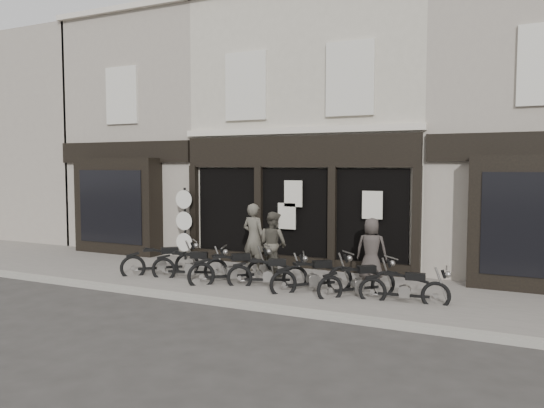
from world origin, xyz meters
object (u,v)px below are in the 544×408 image
at_px(motorcycle_1, 191,268).
at_px(man_left, 254,238).
at_px(motorcycle_3, 268,275).
at_px(motorcycle_5, 358,284).
at_px(motorcycle_6, 405,291).
at_px(man_right, 371,249).
at_px(man_centre, 273,244).
at_px(motorcycle_4, 313,279).
at_px(advert_sign_post, 185,227).
at_px(motorcycle_2, 232,271).
at_px(motorcycle_0, 161,264).

relative_size(motorcycle_1, man_left, 1.05).
distance_m(motorcycle_3, man_left, 1.91).
height_order(motorcycle_5, motorcycle_6, motorcycle_5).
distance_m(motorcycle_5, man_right, 1.79).
height_order(motorcycle_3, man_centre, man_centre).
xyz_separation_m(motorcycle_4, advert_sign_post, (-5.11, 2.13, 0.76)).
relative_size(motorcycle_1, advert_sign_post, 0.84).
bearing_deg(motorcycle_4, man_left, 105.13).
bearing_deg(motorcycle_6, man_centre, 153.93).
height_order(motorcycle_4, man_centre, man_centre).
distance_m(motorcycle_1, motorcycle_2, 1.24).
distance_m(motorcycle_4, motorcycle_5, 1.08).
relative_size(motorcycle_6, man_left, 1.02).
bearing_deg(motorcycle_5, motorcycle_4, 135.59).
relative_size(man_centre, man_right, 1.07).
xyz_separation_m(motorcycle_3, motorcycle_4, (1.16, 0.00, 0.02)).
relative_size(motorcycle_2, man_left, 0.92).
xyz_separation_m(motorcycle_0, man_left, (2.12, 1.34, 0.67)).
xyz_separation_m(motorcycle_1, man_right, (4.29, 1.82, 0.53)).
xyz_separation_m(man_left, man_centre, (0.70, -0.23, -0.09)).
relative_size(motorcycle_0, motorcycle_1, 0.85).
relative_size(motorcycle_5, man_right, 0.99).
bearing_deg(motorcycle_5, motorcycle_1, 135.47).
xyz_separation_m(motorcycle_5, man_left, (-3.36, 1.34, 0.69)).
relative_size(motorcycle_3, motorcycle_5, 1.18).
distance_m(motorcycle_6, advert_sign_post, 7.65).
bearing_deg(advert_sign_post, motorcycle_2, -39.43).
xyz_separation_m(motorcycle_2, advert_sign_post, (-2.98, 2.24, 0.74)).
bearing_deg(motorcycle_1, man_left, 35.02).
distance_m(motorcycle_2, advert_sign_post, 3.80).
height_order(motorcycle_3, man_right, man_right).
bearing_deg(motorcycle_0, advert_sign_post, 64.97).
bearing_deg(man_left, motorcycle_6, 170.22).
height_order(motorcycle_0, motorcycle_3, motorcycle_0).
height_order(motorcycle_4, motorcycle_6, motorcycle_4).
bearing_deg(motorcycle_3, motorcycle_0, 156.02).
distance_m(motorcycle_3, man_right, 2.76).
bearing_deg(man_left, motorcycle_2, 104.59).
bearing_deg(motorcycle_1, man_centre, 16.20).
xyz_separation_m(motorcycle_0, motorcycle_4, (4.41, -0.03, -0.01)).
xyz_separation_m(motorcycle_6, man_centre, (-3.74, 1.25, 0.61)).
height_order(motorcycle_2, motorcycle_5, motorcycle_2).
bearing_deg(man_left, motorcycle_1, 61.91).
height_order(motorcycle_3, advert_sign_post, advert_sign_post).
bearing_deg(motorcycle_1, man_right, 4.69).
bearing_deg(motorcycle_0, man_right, -25.96).
bearing_deg(motorcycle_6, motorcycle_5, 165.11).
distance_m(man_left, advert_sign_post, 2.93).
height_order(motorcycle_2, motorcycle_3, motorcycle_2).
bearing_deg(man_right, motorcycle_2, 25.98).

